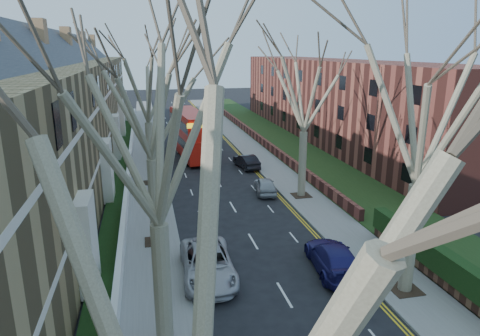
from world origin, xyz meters
TOP-DOWN VIEW (x-y plane):
  - pavement_left at (-6.00, 39.00)m, footprint 3.00×102.00m
  - pavement_right at (6.00, 39.00)m, footprint 3.00×102.00m
  - terrace_left at (-13.65, 31.00)m, footprint 9.70×78.00m
  - flats_right at (17.46, 43.00)m, footprint 13.97×54.00m
  - front_wall_left at (-7.65, 31.00)m, footprint 0.30×78.00m
  - grass_verge_right at (10.50, 39.00)m, footprint 6.00×102.00m
  - tree_left_near at (-5.70, -4.00)m, footprint 9.80×9.80m
  - tree_left_mid at (-5.70, 6.00)m, footprint 10.50×10.50m
  - tree_left_far at (-5.70, 16.00)m, footprint 10.15×10.15m
  - tree_left_dist at (-5.70, 28.00)m, footprint 10.50×10.50m
  - tree_right_mid at (5.70, 8.00)m, footprint 10.50×10.50m
  - tree_right_far at (5.70, 22.00)m, footprint 10.15×10.15m
  - double_decker_bus at (-1.27, 37.31)m, footprint 3.66×11.54m
  - car_left_far at (-3.29, 11.38)m, footprint 2.73×5.63m
  - car_right_near at (3.20, 10.62)m, footprint 2.66×5.34m
  - car_right_mid at (3.19, 23.54)m, footprint 2.03×3.98m
  - car_right_far at (3.50, 31.29)m, footprint 1.97×4.23m

SIDE VIEW (x-z plane):
  - pavement_left at x=-6.00m, z-range 0.00..0.12m
  - pavement_right at x=6.00m, z-range 0.00..0.12m
  - grass_verge_right at x=10.50m, z-range 0.12..0.18m
  - front_wall_left at x=-7.65m, z-range 0.12..1.12m
  - car_right_mid at x=3.19m, z-range 0.00..1.30m
  - car_right_far at x=3.50m, z-range 0.00..1.34m
  - car_right_near at x=3.20m, z-range 0.00..1.49m
  - car_left_far at x=-3.29m, z-range 0.00..1.54m
  - double_decker_bus at x=-1.27m, z-range -0.03..4.70m
  - flats_right at x=17.46m, z-range -0.02..9.98m
  - terrace_left at x=-13.65m, z-range -1.27..12.33m
  - tree_left_near at x=-5.70m, z-range 2.06..15.79m
  - tree_left_far at x=-5.70m, z-range 2.13..16.35m
  - tree_right_far at x=5.70m, z-range 2.13..16.35m
  - tree_left_mid at x=-5.70m, z-range 2.20..16.91m
  - tree_right_mid at x=5.70m, z-range 2.20..16.91m
  - tree_left_dist at x=-5.70m, z-range 2.20..16.91m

